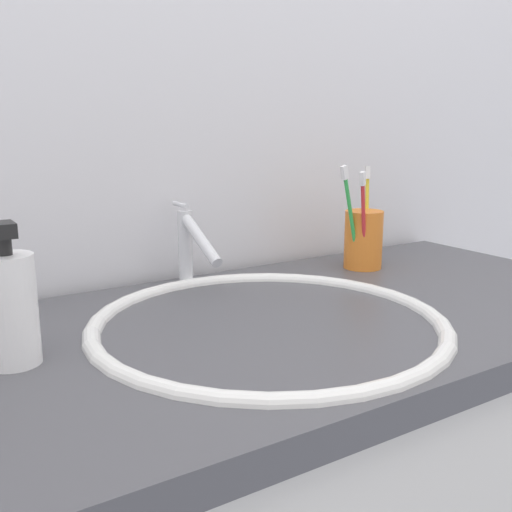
{
  "coord_description": "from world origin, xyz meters",
  "views": [
    {
      "loc": [
        -0.43,
        -0.65,
        1.14
      ],
      "look_at": [
        -0.0,
        0.01,
        0.96
      ],
      "focal_mm": 41.63,
      "sensor_mm": 36.0,
      "label": 1
    }
  ],
  "objects_px": {
    "toothbrush_cup": "(363,240)",
    "toothbrush_green": "(350,211)",
    "toothbrush_red": "(363,215)",
    "soap_dispenser": "(10,308)",
    "toothbrush_yellow": "(367,208)",
    "faucet": "(190,243)"
  },
  "relations": [
    {
      "from": "toothbrush_red",
      "to": "toothbrush_yellow",
      "type": "distance_m",
      "value": 0.07
    },
    {
      "from": "faucet",
      "to": "soap_dispenser",
      "type": "xyz_separation_m",
      "value": [
        -0.32,
        -0.19,
        -0.01
      ]
    },
    {
      "from": "toothbrush_red",
      "to": "toothbrush_yellow",
      "type": "height_order",
      "value": "toothbrush_yellow"
    },
    {
      "from": "toothbrush_red",
      "to": "soap_dispenser",
      "type": "relative_size",
      "value": 1.09
    },
    {
      "from": "toothbrush_green",
      "to": "toothbrush_yellow",
      "type": "xyz_separation_m",
      "value": [
        0.07,
        0.03,
        -0.0
      ]
    },
    {
      "from": "toothbrush_green",
      "to": "soap_dispenser",
      "type": "distance_m",
      "value": 0.61
    },
    {
      "from": "faucet",
      "to": "toothbrush_cup",
      "type": "distance_m",
      "value": 0.34
    },
    {
      "from": "toothbrush_green",
      "to": "soap_dispenser",
      "type": "xyz_separation_m",
      "value": [
        -0.6,
        -0.12,
        -0.05
      ]
    },
    {
      "from": "toothbrush_yellow",
      "to": "toothbrush_green",
      "type": "bearing_deg",
      "value": -155.66
    },
    {
      "from": "toothbrush_red",
      "to": "toothbrush_green",
      "type": "distance_m",
      "value": 0.02
    },
    {
      "from": "toothbrush_red",
      "to": "soap_dispenser",
      "type": "xyz_separation_m",
      "value": [
        -0.62,
        -0.1,
        -0.04
      ]
    },
    {
      "from": "toothbrush_cup",
      "to": "toothbrush_green",
      "type": "xyz_separation_m",
      "value": [
        -0.05,
        -0.01,
        0.06
      ]
    },
    {
      "from": "toothbrush_green",
      "to": "toothbrush_yellow",
      "type": "bearing_deg",
      "value": 24.34
    },
    {
      "from": "toothbrush_yellow",
      "to": "toothbrush_cup",
      "type": "bearing_deg",
      "value": -140.94
    },
    {
      "from": "toothbrush_cup",
      "to": "toothbrush_red",
      "type": "height_order",
      "value": "toothbrush_red"
    },
    {
      "from": "faucet",
      "to": "toothbrush_red",
      "type": "xyz_separation_m",
      "value": [
        0.3,
        -0.09,
        0.03
      ]
    },
    {
      "from": "toothbrush_cup",
      "to": "toothbrush_green",
      "type": "bearing_deg",
      "value": -165.26
    },
    {
      "from": "toothbrush_cup",
      "to": "toothbrush_red",
      "type": "bearing_deg",
      "value": -135.54
    },
    {
      "from": "toothbrush_red",
      "to": "toothbrush_yellow",
      "type": "relative_size",
      "value": 0.98
    },
    {
      "from": "toothbrush_red",
      "to": "toothbrush_cup",
      "type": "bearing_deg",
      "value": 44.46
    },
    {
      "from": "toothbrush_cup",
      "to": "toothbrush_red",
      "type": "relative_size",
      "value": 0.6
    },
    {
      "from": "faucet",
      "to": "toothbrush_red",
      "type": "relative_size",
      "value": 0.87
    }
  ]
}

